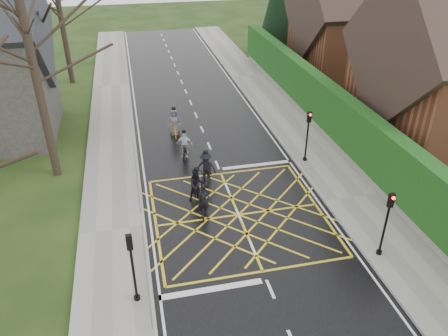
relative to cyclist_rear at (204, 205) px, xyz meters
name	(u,v)px	position (x,y,z in m)	size (l,w,h in m)	color
ground	(239,215)	(1.62, -0.42, -0.53)	(120.00, 120.00, 0.00)	black
road	(239,215)	(1.62, -0.42, -0.53)	(9.00, 80.00, 0.01)	black
sidewalk_right	(352,198)	(7.62, -0.42, -0.46)	(3.00, 80.00, 0.15)	gray
sidewalk_left	(113,231)	(-4.38, -0.42, -0.46)	(3.00, 80.00, 0.15)	gray
stone_wall	(334,139)	(9.37, 5.58, -0.18)	(0.50, 38.00, 0.70)	slate
hedge	(337,114)	(9.37, 5.58, 1.57)	(0.90, 38.00, 2.80)	#103C12
house_far	(355,27)	(16.37, 17.58, 3.83)	(9.80, 8.80, 10.30)	brown
conifer	(280,5)	(12.37, 25.58, 4.46)	(4.60, 4.60, 10.00)	black
tree_near	(26,31)	(-7.38, 5.58, 7.38)	(9.24, 9.24, 11.44)	black
railing_south	(146,266)	(-3.03, -3.92, 0.25)	(0.05, 5.04, 1.03)	slate
railing_north	(136,171)	(-3.03, 3.58, 0.25)	(0.05, 6.04, 1.03)	slate
traffic_light_ne	(307,137)	(6.72, 3.78, 1.13)	(0.24, 0.31, 3.21)	black
traffic_light_se	(385,225)	(6.72, -4.62, 1.13)	(0.24, 0.31, 3.21)	black
traffic_light_sw	(133,269)	(-3.48, -4.91, 1.13)	(0.24, 0.31, 3.21)	black
cyclist_rear	(204,205)	(0.00, 0.00, 0.00)	(0.95, 1.78, 1.65)	black
cyclist_back	(197,188)	(-0.11, 1.31, 0.19)	(0.90, 1.96, 1.93)	black
cyclist_mid	(206,170)	(0.67, 2.96, 0.16)	(1.44, 2.08, 1.91)	black
cyclist_front	(185,147)	(-0.06, 6.00, 0.12)	(1.02, 1.84, 1.77)	black
cyclist_lead	(175,125)	(-0.26, 9.20, 0.14)	(0.91, 2.05, 1.96)	#C18117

